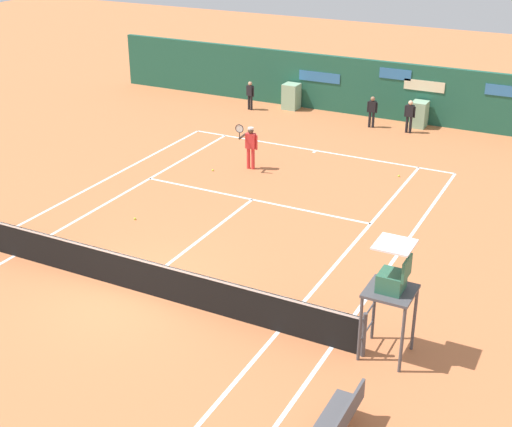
# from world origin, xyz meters

# --- Properties ---
(ground_plane) EXTENTS (80.00, 80.00, 0.01)m
(ground_plane) POSITION_xyz_m (-0.00, 0.58, 0.00)
(ground_plane) COLOR #C67042
(tennis_net) EXTENTS (12.10, 0.10, 1.07)m
(tennis_net) POSITION_xyz_m (0.00, 0.00, 0.51)
(tennis_net) COLOR #4C4C51
(tennis_net) RESTS_ON ground_plane
(sponsor_back_wall) EXTENTS (25.00, 1.02, 2.47)m
(sponsor_back_wall) POSITION_xyz_m (-0.03, 16.96, 1.20)
(sponsor_back_wall) COLOR #1E5642
(sponsor_back_wall) RESTS_ON ground_plane
(umpire_chair) EXTENTS (1.00, 1.00, 2.68)m
(umpire_chair) POSITION_xyz_m (6.42, 0.27, 1.72)
(umpire_chair) COLOR #47474C
(umpire_chair) RESTS_ON ground_plane
(player_bench) EXTENTS (0.54, 1.55, 0.88)m
(player_bench) POSITION_xyz_m (6.46, -2.61, 0.51)
(player_bench) COLOR #38383D
(player_bench) RESTS_ON ground_plane
(player_on_baseline) EXTENTS (0.56, 0.69, 1.78)m
(player_on_baseline) POSITION_xyz_m (-1.34, 8.83, 0.93)
(player_on_baseline) COLOR red
(player_on_baseline) RESTS_ON ground_plane
(ball_kid_centre_post) EXTENTS (0.44, 0.20, 1.32)m
(ball_kid_centre_post) POSITION_xyz_m (0.91, 15.46, 0.76)
(ball_kid_centre_post) COLOR black
(ball_kid_centre_post) RESTS_ON ground_plane
(ball_kid_right_post) EXTENTS (0.42, 0.22, 1.29)m
(ball_kid_right_post) POSITION_xyz_m (-4.82, 15.46, 0.74)
(ball_kid_right_post) COLOR black
(ball_kid_right_post) RESTS_ON ground_plane
(ball_kid_left_post) EXTENTS (0.45, 0.19, 1.36)m
(ball_kid_left_post) POSITION_xyz_m (2.51, 15.46, 0.78)
(ball_kid_left_post) COLOR black
(ball_kid_left_post) RESTS_ON ground_plane
(tennis_ball_mid_court) EXTENTS (0.07, 0.07, 0.07)m
(tennis_ball_mid_court) POSITION_xyz_m (-2.42, 8.03, 0.03)
(tennis_ball_mid_court) COLOR #CCE033
(tennis_ball_mid_court) RESTS_ON ground_plane
(tennis_ball_near_service_line) EXTENTS (0.07, 0.07, 0.07)m
(tennis_ball_near_service_line) POSITION_xyz_m (-2.46, 3.41, 0.03)
(tennis_ball_near_service_line) COLOR #CCE033
(tennis_ball_near_service_line) RESTS_ON ground_plane
(tennis_ball_by_sideline) EXTENTS (0.07, 0.07, 0.07)m
(tennis_ball_by_sideline) POSITION_xyz_m (3.63, 10.51, 0.03)
(tennis_ball_by_sideline) COLOR #CCE033
(tennis_ball_by_sideline) RESTS_ON ground_plane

